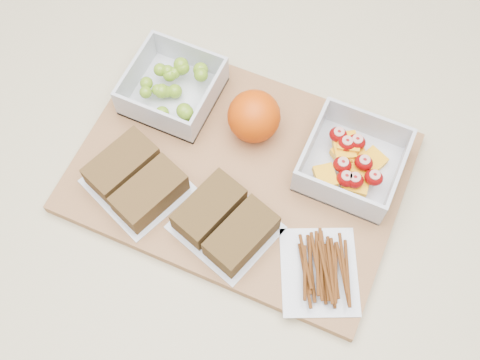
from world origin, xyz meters
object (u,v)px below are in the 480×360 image
Objects in this scene: cutting_board at (239,172)px; sandwich_bag_center at (225,223)px; fruit_container at (352,162)px; pretzel_bag at (320,269)px; sandwich_bag_left at (136,180)px; grape_container at (174,87)px; orange at (254,116)px.

sandwich_bag_center is (0.02, -0.08, 0.03)m from cutting_board.
fruit_container is 0.15m from pretzel_bag.
pretzel_bag is at bearing -31.52° from cutting_board.
fruit_container is 0.28m from sandwich_bag_left.
grape_container reaches higher than sandwich_bag_center.
orange is (-0.14, 0.00, 0.02)m from fruit_container.
fruit_container is 0.86× the size of pretzel_bag.
cutting_board is 0.09m from sandwich_bag_center.
fruit_container is at bearing 23.86° from cutting_board.
orange is 0.50× the size of pretzel_bag.
sandwich_bag_left reaches higher than cutting_board.
fruit_container is at bearing -1.84° from grape_container.
pretzel_bag is (0.01, -0.15, -0.01)m from fruit_container.
grape_container is at bearing 151.40° from cutting_board.
sandwich_bag_left is 0.13m from sandwich_bag_center.
pretzel_bag is (0.26, -0.01, -0.01)m from sandwich_bag_left.
sandwich_bag_left is at bearing 177.37° from pretzel_bag.
orange reaches higher than sandwich_bag_left.
orange reaches higher than fruit_container.
orange reaches higher than pretzel_bag.
fruit_container is 0.14m from orange.
pretzel_bag is (0.15, -0.15, -0.02)m from orange.
orange is at bearing 178.77° from fruit_container.
sandwich_bag_center is (0.15, -0.15, -0.00)m from grape_container.
sandwich_bag_center is at bearing -128.89° from fruit_container.
orange reaches higher than cutting_board.
sandwich_bag_center is (-0.11, -0.14, -0.00)m from fruit_container.
pretzel_bag is at bearing -44.45° from orange.
sandwich_bag_center reaches higher than cutting_board.
orange is 0.15m from sandwich_bag_center.
orange is 0.47× the size of sandwich_bag_left.
sandwich_bag_left is 1.06× the size of pretzel_bag.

